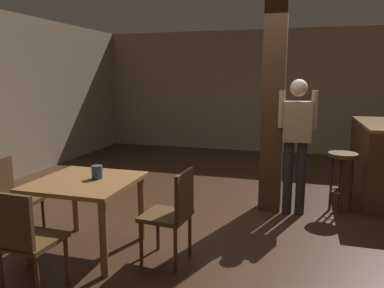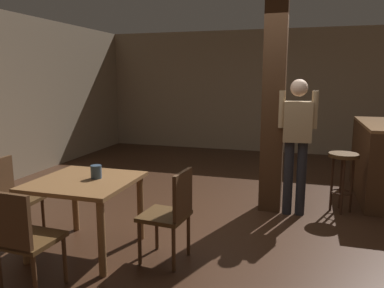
{
  "view_description": "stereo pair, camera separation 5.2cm",
  "coord_description": "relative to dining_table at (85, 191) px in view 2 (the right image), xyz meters",
  "views": [
    {
      "loc": [
        0.69,
        -4.38,
        1.75
      ],
      "look_at": [
        -0.61,
        0.11,
        0.91
      ],
      "focal_mm": 35.0,
      "sensor_mm": 36.0,
      "label": 1
    },
    {
      "loc": [
        0.74,
        -4.36,
        1.75
      ],
      "look_at": [
        -0.61,
        0.11,
        0.91
      ],
      "focal_mm": 35.0,
      "sensor_mm": 36.0,
      "label": 2
    }
  ],
  "objects": [
    {
      "name": "pillar",
      "position": [
        1.67,
        1.78,
        0.78
      ],
      "size": [
        0.28,
        0.28,
        2.8
      ],
      "primitive_type": "cube",
      "color": "#422816",
      "rests_on": "ground_plane"
    },
    {
      "name": "ground_plane",
      "position": [
        1.31,
        1.24,
        -0.62
      ],
      "size": [
        10.8,
        10.8,
        0.0
      ],
      "primitive_type": "plane",
      "color": "#382114"
    },
    {
      "name": "chair_east",
      "position": [
        0.91,
        0.02,
        -0.12
      ],
      "size": [
        0.46,
        0.46,
        0.89
      ],
      "color": "#4C3319",
      "rests_on": "ground_plane"
    },
    {
      "name": "chair_west",
      "position": [
        -0.9,
        -0.02,
        -0.12
      ],
      "size": [
        0.44,
        0.44,
        0.89
      ],
      "color": "#4C3319",
      "rests_on": "ground_plane"
    },
    {
      "name": "wall_back",
      "position": [
        1.31,
        5.74,
        0.78
      ],
      "size": [
        8.0,
        0.1,
        2.8
      ],
      "primitive_type": "cube",
      "color": "gray",
      "rests_on": "ground_plane"
    },
    {
      "name": "bar_stool_near",
      "position": [
        2.57,
        1.93,
        -0.03
      ],
      "size": [
        0.38,
        0.38,
        0.78
      ],
      "color": "#4C3319",
      "rests_on": "ground_plane"
    },
    {
      "name": "chair_south",
      "position": [
        -0.02,
        -0.85,
        -0.12
      ],
      "size": [
        0.44,
        0.44,
        0.89
      ],
      "color": "#4C3319",
      "rests_on": "ground_plane"
    },
    {
      "name": "bar_counter",
      "position": [
        3.04,
        2.71,
        -0.06
      ],
      "size": [
        0.56,
        1.73,
        1.1
      ],
      "color": "brown",
      "rests_on": "ground_plane"
    },
    {
      "name": "dining_table",
      "position": [
        0.0,
        0.0,
        0.0
      ],
      "size": [
        0.95,
        0.95,
        0.75
      ],
      "color": "brown",
      "rests_on": "ground_plane"
    },
    {
      "name": "napkin_cup",
      "position": [
        0.09,
        0.08,
        0.19
      ],
      "size": [
        0.11,
        0.11,
        0.13
      ],
      "primitive_type": "cylinder",
      "color": "#33475B",
      "rests_on": "dining_table"
    },
    {
      "name": "standing_person",
      "position": [
        1.98,
        1.66,
        0.38
      ],
      "size": [
        0.47,
        0.23,
        1.72
      ],
      "color": "tan",
      "rests_on": "ground_plane"
    }
  ]
}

